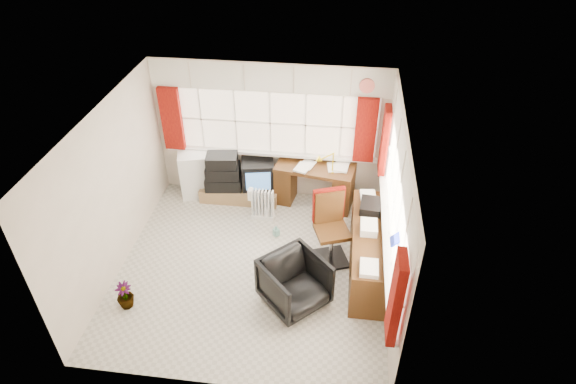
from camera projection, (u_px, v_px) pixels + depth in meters
The scene contains 20 objects.
ground at pixel (252, 267), 7.39m from camera, with size 4.00×4.00×0.00m, color beige.
room_walls at pixel (247, 188), 6.51m from camera, with size 4.00×4.00×4.00m.
window_back at pixel (271, 150), 8.40m from camera, with size 3.70×0.12×3.60m.
window_right at pixel (388, 231), 6.64m from camera, with size 0.12×3.70×3.60m.
curtains at pixel (320, 159), 7.19m from camera, with size 3.83×3.83×1.15m.
overhead_cabinets at pixel (327, 109), 6.76m from camera, with size 3.98×3.98×0.48m.
desk at pixel (315, 182), 8.50m from camera, with size 1.44×0.87×0.82m.
desk_lamp at pixel (333, 158), 7.98m from camera, with size 0.14×0.12×0.40m.
task_chair at pixel (330, 223), 7.26m from camera, with size 0.64×0.66×1.19m.
office_chair at pixel (295, 283), 6.63m from camera, with size 0.79×0.82×0.74m, color black.
radiator at pixel (263, 207), 8.24m from camera, with size 0.39×0.18×0.58m.
credenza at pixel (368, 249), 7.15m from camera, with size 0.50×2.00×0.85m.
file_tray at pixel (371, 206), 7.30m from camera, with size 0.31×0.39×0.13m, color black.
tv_bench at pixel (240, 193), 8.76m from camera, with size 1.40×0.50×0.25m, color #A88354.
crt_tv at pixel (258, 173), 8.59m from camera, with size 0.65×0.62×0.51m.
hifi_stack at pixel (223, 172), 8.51m from camera, with size 0.69×0.48×0.67m.
mini_fridge at pixel (195, 173), 8.73m from camera, with size 0.63×0.63×0.87m.
spray_bottle_a at pixel (267, 211), 8.25m from camera, with size 0.13×0.13×0.33m, color silver.
spray_bottle_b at pixel (276, 231), 7.94m from camera, with size 0.09×0.09×0.19m, color #80C0AF.
flower_vase at pixel (125, 295), 6.66m from camera, with size 0.23×0.23×0.42m, color black.
Camera 1 is at (1.22, -5.20, 5.27)m, focal length 30.00 mm.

